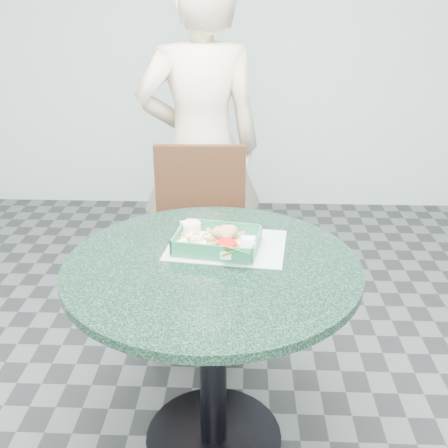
{
  "coord_description": "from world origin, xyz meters",
  "views": [
    {
      "loc": [
        0.1,
        -1.52,
        1.57
      ],
      "look_at": [
        0.04,
        0.1,
        0.86
      ],
      "focal_mm": 42.0,
      "sensor_mm": 36.0,
      "label": 1
    }
  ],
  "objects_px": {
    "diner_person": "(201,126)",
    "food_basket": "(218,249)",
    "sauce_ramekin": "(188,234)",
    "dining_chair": "(199,233)",
    "cafe_table": "(212,311)",
    "crab_sandwich": "(225,241)"
  },
  "relations": [
    {
      "from": "diner_person",
      "to": "food_basket",
      "type": "height_order",
      "value": "diner_person"
    },
    {
      "from": "dining_chair",
      "to": "food_basket",
      "type": "bearing_deg",
      "value": -81.01
    },
    {
      "from": "food_basket",
      "to": "crab_sandwich",
      "type": "distance_m",
      "value": 0.04
    },
    {
      "from": "diner_person",
      "to": "crab_sandwich",
      "type": "xyz_separation_m",
      "value": [
        0.15,
        -0.93,
        -0.18
      ]
    },
    {
      "from": "food_basket",
      "to": "sauce_ramekin",
      "type": "bearing_deg",
      "value": 156.59
    },
    {
      "from": "food_basket",
      "to": "crab_sandwich",
      "type": "relative_size",
      "value": 2.26
    },
    {
      "from": "cafe_table",
      "to": "diner_person",
      "type": "bearing_deg",
      "value": 96.48
    },
    {
      "from": "dining_chair",
      "to": "diner_person",
      "type": "height_order",
      "value": "diner_person"
    },
    {
      "from": "dining_chair",
      "to": "diner_person",
      "type": "xyz_separation_m",
      "value": [
        -0.01,
        0.29,
        0.45
      ]
    },
    {
      "from": "crab_sandwich",
      "to": "diner_person",
      "type": "bearing_deg",
      "value": 99.42
    },
    {
      "from": "diner_person",
      "to": "food_basket",
      "type": "distance_m",
      "value": 0.96
    },
    {
      "from": "food_basket",
      "to": "sauce_ramekin",
      "type": "distance_m",
      "value": 0.12
    },
    {
      "from": "cafe_table",
      "to": "diner_person",
      "type": "height_order",
      "value": "diner_person"
    },
    {
      "from": "diner_person",
      "to": "crab_sandwich",
      "type": "relative_size",
      "value": 15.84
    },
    {
      "from": "crab_sandwich",
      "to": "sauce_ramekin",
      "type": "xyz_separation_m",
      "value": [
        -0.13,
        0.05,
        0.0
      ]
    },
    {
      "from": "dining_chair",
      "to": "crab_sandwich",
      "type": "bearing_deg",
      "value": -78.98
    },
    {
      "from": "food_basket",
      "to": "dining_chair",
      "type": "bearing_deg",
      "value": 100.74
    },
    {
      "from": "cafe_table",
      "to": "food_basket",
      "type": "distance_m",
      "value": 0.21
    },
    {
      "from": "food_basket",
      "to": "diner_person",
      "type": "bearing_deg",
      "value": 97.99
    },
    {
      "from": "food_basket",
      "to": "sauce_ramekin",
      "type": "xyz_separation_m",
      "value": [
        -0.11,
        0.05,
        0.03
      ]
    },
    {
      "from": "food_basket",
      "to": "sauce_ramekin",
      "type": "height_order",
      "value": "sauce_ramekin"
    },
    {
      "from": "diner_person",
      "to": "sauce_ramekin",
      "type": "xyz_separation_m",
      "value": [
        0.03,
        -0.88,
        -0.18
      ]
    }
  ]
}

